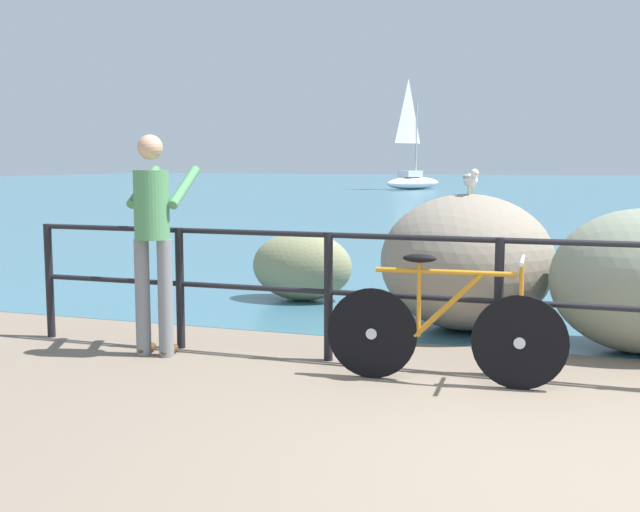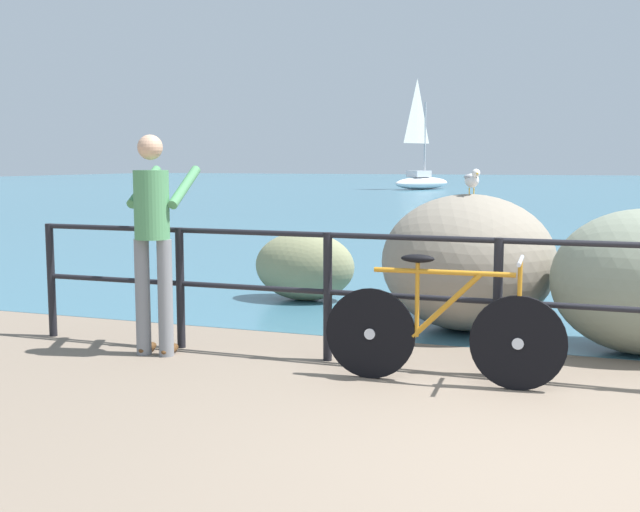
{
  "view_description": "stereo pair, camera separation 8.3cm",
  "coord_description": "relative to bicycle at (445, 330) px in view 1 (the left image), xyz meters",
  "views": [
    {
      "loc": [
        -0.09,
        -4.13,
        1.57
      ],
      "look_at": [
        -2.17,
        2.02,
        0.78
      ],
      "focal_mm": 43.84,
      "sensor_mm": 36.0,
      "label": 1
    },
    {
      "loc": [
        -0.01,
        -4.1,
        1.57
      ],
      "look_at": [
        -2.17,
        2.02,
        0.78
      ],
      "focal_mm": 43.84,
      "sensor_mm": 36.0,
      "label": 2
    }
  ],
  "objects": [
    {
      "name": "ground_plane",
      "position": [
        0.99,
        18.73,
        -0.44
      ],
      "size": [
        120.0,
        120.0,
        0.1
      ],
      "primitive_type": "cube",
      "color": "#756656"
    },
    {
      "name": "sea_surface",
      "position": [
        0.99,
        46.16,
        -0.39
      ],
      "size": [
        120.0,
        90.0,
        0.01
      ],
      "primitive_type": "cube",
      "color": "#38667A",
      "rests_on": "ground_plane"
    },
    {
      "name": "promenade_railing",
      "position": [
        0.99,
        0.35,
        0.24
      ],
      "size": [
        9.25,
        0.07,
        1.02
      ],
      "color": "black",
      "rests_on": "ground_plane"
    },
    {
      "name": "bicycle",
      "position": [
        0.0,
        0.0,
        0.0
      ],
      "size": [
        1.7,
        0.48,
        0.92
      ],
      "rotation": [
        0.0,
        0.0,
        0.04
      ],
      "color": "black",
      "rests_on": "ground_plane"
    },
    {
      "name": "person_at_railing",
      "position": [
        -2.36,
        0.07,
        0.6
      ],
      "size": [
        0.48,
        0.65,
        1.78
      ],
      "rotation": [
        0.0,
        0.0,
        1.66
      ],
      "color": "slate",
      "rests_on": "ground_plane"
    },
    {
      "name": "breakwater_boulder_main",
      "position": [
        -0.12,
        1.9,
        0.25
      ],
      "size": [
        1.61,
        1.61,
        1.27
      ],
      "color": "gray",
      "rests_on": "ground"
    },
    {
      "name": "breakwater_boulder_left",
      "position": [
        -2.1,
        2.83,
        0.0
      ],
      "size": [
        1.16,
        0.73,
        0.78
      ],
      "color": "gray",
      "rests_on": "ground"
    },
    {
      "name": "seagull",
      "position": [
        -0.1,
        1.89,
        1.02
      ],
      "size": [
        0.22,
        0.33,
        0.23
      ],
      "rotation": [
        0.0,
        0.0,
        5.16
      ],
      "color": "gold",
      "rests_on": "breakwater_boulder_main"
    },
    {
      "name": "sailboat",
      "position": [
        -8.38,
        38.54,
        0.32
      ],
      "size": [
        3.13,
        4.52,
        6.16
      ],
      "rotation": [
        0.0,
        0.0,
        1.11
      ],
      "color": "white",
      "rests_on": "sea_surface"
    }
  ]
}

